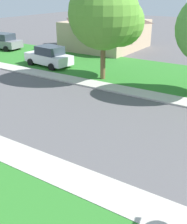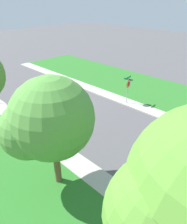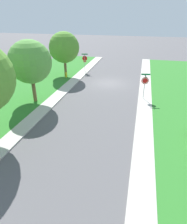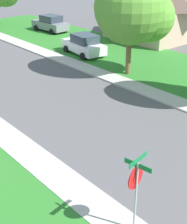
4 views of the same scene
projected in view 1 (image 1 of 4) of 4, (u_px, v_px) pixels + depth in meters
The scene contains 7 objects.
sidewalk_east at pixel (128, 91), 18.39m from camera, with size 1.40×56.00×0.10m, color #B7B2A8.
lawn_east at pixel (155, 74), 22.01m from camera, with size 8.00×56.00×0.08m, color #2D7528.
sidewalk_west at pixel (21, 157), 11.15m from camera, with size 1.40×56.00×0.10m, color #B7B2A8.
car_grey_behind_trees at pixel (3, 42), 30.88m from camera, with size 2.26×4.41×1.76m.
car_white_kerbside_mid at pixel (49, 56), 24.06m from camera, with size 2.42×4.48×1.76m.
tree_sidewalk_near at pixel (108, 16), 19.20m from camera, with size 5.21×4.84×7.04m.
house_right_setback at pixel (106, 27), 30.93m from camera, with size 9.01×7.81×4.60m.
Camera 1 is at (-11.15, 4.45, 6.13)m, focal length 45.36 mm.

